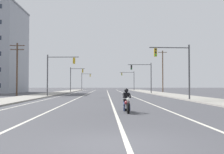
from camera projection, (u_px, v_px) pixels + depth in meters
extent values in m
plane|color=#47474C|center=(118.00, 144.00, 7.44)|extent=(400.00, 400.00, 0.00)
cube|color=beige|center=(108.00, 94.00, 52.41)|extent=(0.16, 100.00, 0.01)
cube|color=beige|center=(87.00, 94.00, 52.30)|extent=(0.16, 100.00, 0.01)
cube|color=beige|center=(126.00, 94.00, 52.49)|extent=(0.16, 100.00, 0.01)
cube|color=beige|center=(70.00, 94.00, 52.22)|extent=(0.16, 100.00, 0.01)
cube|color=#9E998E|center=(167.00, 94.00, 47.67)|extent=(4.40, 110.00, 0.14)
cube|color=#9E998E|center=(47.00, 94.00, 47.14)|extent=(4.40, 110.00, 0.14)
cylinder|color=black|center=(128.00, 108.00, 15.52)|extent=(0.14, 0.64, 0.64)
cylinder|color=black|center=(126.00, 106.00, 17.07)|extent=(0.14, 0.64, 0.64)
cylinder|color=silver|center=(128.00, 103.00, 15.63)|extent=(0.08, 0.33, 0.68)
sphere|color=white|center=(128.00, 100.00, 15.48)|extent=(0.20, 0.20, 0.20)
cylinder|color=silver|center=(128.00, 99.00, 15.69)|extent=(0.70, 0.06, 0.04)
ellipsoid|color=maroon|center=(127.00, 103.00, 16.18)|extent=(0.33, 0.57, 0.28)
cube|color=silver|center=(127.00, 106.00, 16.29)|extent=(0.25, 0.45, 0.24)
cube|color=black|center=(126.00, 103.00, 16.62)|extent=(0.29, 0.53, 0.12)
cube|color=maroon|center=(126.00, 101.00, 17.03)|extent=(0.21, 0.36, 0.08)
cylinder|color=silver|center=(124.00, 107.00, 16.68)|extent=(0.09, 0.55, 0.08)
cube|color=black|center=(126.00, 97.00, 16.59)|extent=(0.37, 0.25, 0.56)
sphere|color=black|center=(126.00, 90.00, 16.58)|extent=(0.26, 0.26, 0.26)
cylinder|color=navy|center=(129.00, 103.00, 16.45)|extent=(0.15, 0.44, 0.30)
cylinder|color=navy|center=(129.00, 108.00, 16.26)|extent=(0.11, 0.16, 0.35)
cylinder|color=black|center=(130.00, 96.00, 16.34)|extent=(0.11, 0.53, 0.27)
cylinder|color=navy|center=(124.00, 103.00, 16.43)|extent=(0.15, 0.44, 0.30)
cylinder|color=navy|center=(124.00, 108.00, 16.24)|extent=(0.11, 0.16, 0.35)
cylinder|color=black|center=(123.00, 96.00, 16.32)|extent=(0.11, 0.53, 0.27)
cylinder|color=#47474C|center=(189.00, 72.00, 29.70)|extent=(0.18, 0.18, 6.20)
cylinder|color=#47474C|center=(169.00, 48.00, 29.60)|extent=(4.49, 0.36, 0.11)
cube|color=#B79319|center=(155.00, 52.00, 29.46)|extent=(0.31, 0.26, 0.90)
sphere|color=black|center=(156.00, 50.00, 29.31)|extent=(0.18, 0.18, 0.18)
sphere|color=black|center=(156.00, 52.00, 29.30)|extent=(0.18, 0.18, 0.18)
sphere|color=green|center=(156.00, 55.00, 29.29)|extent=(0.18, 0.18, 0.18)
cylinder|color=#47474C|center=(47.00, 76.00, 39.37)|extent=(0.18, 0.18, 6.20)
cylinder|color=#47474C|center=(63.00, 57.00, 39.38)|extent=(4.64, 0.39, 0.11)
cube|color=#B79319|center=(74.00, 61.00, 39.31)|extent=(0.31, 0.26, 0.90)
sphere|color=black|center=(74.00, 59.00, 39.47)|extent=(0.18, 0.18, 0.18)
sphere|color=black|center=(74.00, 61.00, 39.46)|extent=(0.18, 0.18, 0.18)
sphere|color=green|center=(74.00, 63.00, 39.45)|extent=(0.18, 0.18, 0.18)
cylinder|color=#47474C|center=(151.00, 78.00, 53.51)|extent=(0.18, 0.18, 6.20)
cylinder|color=#47474C|center=(139.00, 65.00, 53.56)|extent=(4.66, 0.14, 0.11)
cube|color=black|center=(131.00, 67.00, 53.51)|extent=(0.30, 0.24, 0.90)
sphere|color=black|center=(131.00, 66.00, 53.36)|extent=(0.18, 0.18, 0.18)
sphere|color=black|center=(131.00, 67.00, 53.35)|extent=(0.18, 0.18, 0.18)
sphere|color=green|center=(131.00, 69.00, 53.34)|extent=(0.18, 0.18, 0.18)
cylinder|color=#47474C|center=(71.00, 80.00, 66.13)|extent=(0.18, 0.18, 6.20)
cylinder|color=#47474C|center=(78.00, 69.00, 66.23)|extent=(3.54, 0.17, 0.11)
cube|color=#B79319|center=(83.00, 71.00, 66.22)|extent=(0.30, 0.25, 0.90)
sphere|color=black|center=(83.00, 70.00, 66.39)|extent=(0.18, 0.18, 0.18)
sphere|color=black|center=(83.00, 71.00, 66.38)|extent=(0.18, 0.18, 0.18)
sphere|color=green|center=(83.00, 72.00, 66.37)|extent=(0.18, 0.18, 0.18)
cylinder|color=#47474C|center=(134.00, 81.00, 84.65)|extent=(0.18, 0.18, 6.20)
cylinder|color=#47474C|center=(127.00, 72.00, 84.79)|extent=(4.58, 0.33, 0.11)
cube|color=#B79319|center=(122.00, 74.00, 84.81)|extent=(0.31, 0.25, 0.90)
sphere|color=black|center=(122.00, 73.00, 84.66)|extent=(0.18, 0.18, 0.18)
sphere|color=black|center=(122.00, 74.00, 84.66)|extent=(0.18, 0.18, 0.18)
sphere|color=green|center=(122.00, 75.00, 84.65)|extent=(0.18, 0.18, 0.18)
cylinder|color=#47474C|center=(82.00, 82.00, 95.29)|extent=(0.18, 0.18, 6.20)
cylinder|color=#47474C|center=(87.00, 74.00, 95.44)|extent=(3.53, 0.13, 0.11)
cube|color=#B79319|center=(90.00, 75.00, 95.46)|extent=(0.30, 0.24, 0.90)
sphere|color=black|center=(90.00, 75.00, 95.63)|extent=(0.18, 0.18, 0.18)
sphere|color=black|center=(90.00, 75.00, 95.62)|extent=(0.18, 0.18, 0.18)
sphere|color=green|center=(90.00, 76.00, 95.61)|extent=(0.18, 0.18, 0.18)
cylinder|color=#4C3828|center=(17.00, 69.00, 42.58)|extent=(0.26, 0.26, 8.45)
cube|color=#4C3828|center=(17.00, 46.00, 42.71)|extent=(2.37, 0.12, 0.12)
cylinder|color=slate|center=(11.00, 45.00, 42.69)|extent=(0.08, 0.08, 0.12)
cylinder|color=slate|center=(24.00, 45.00, 42.74)|extent=(0.08, 0.08, 0.12)
cube|color=#4C3828|center=(17.00, 50.00, 42.69)|extent=(2.18, 0.12, 0.12)
cylinder|color=slate|center=(11.00, 49.00, 42.67)|extent=(0.08, 0.08, 0.12)
cylinder|color=slate|center=(23.00, 49.00, 42.71)|extent=(0.08, 0.08, 0.12)
cylinder|color=brown|center=(163.00, 72.00, 62.39)|extent=(0.26, 0.26, 9.85)
cube|color=brown|center=(163.00, 52.00, 62.53)|extent=(2.05, 0.12, 0.12)
cylinder|color=slate|center=(159.00, 52.00, 62.51)|extent=(0.08, 0.08, 0.12)
cylinder|color=slate|center=(166.00, 52.00, 62.56)|extent=(0.08, 0.08, 0.12)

